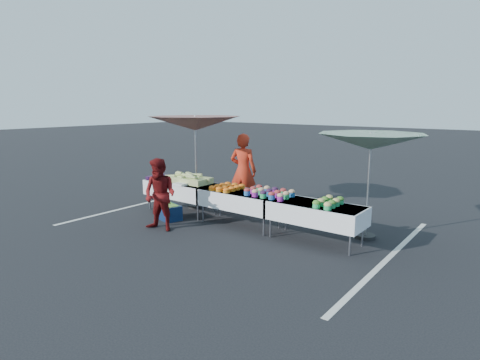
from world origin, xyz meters
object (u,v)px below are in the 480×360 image
Objects in this scene: table_center at (240,199)px; storage_bin at (169,212)px; table_right at (315,212)px; vendor at (243,171)px; umbrella_left at (195,124)px; umbrella_right at (371,142)px; table_left at (181,188)px; customer at (160,195)px.

table_center is 3.01× the size of storage_bin.
table_right is 2.99m from vendor.
umbrella_left reaches higher than umbrella_right.
umbrella_left is at bearing 117.98° from storage_bin.
table_left reaches higher than storage_bin.
vendor is at bearing 86.96° from storage_bin.
table_center is 0.75× the size of umbrella_left.
umbrella_left is 4.30m from umbrella_right.
table_left is 1.00× the size of table_right.
umbrella_right reaches higher than table_left.
umbrella_right reaches higher than table_center.
table_left is at bearing 128.21° from storage_bin.
umbrella_left is at bearing 25.86° from vendor.
table_right is 3.94m from umbrella_left.
umbrella_right is at bearing 17.74° from table_center.
vendor reaches higher than customer.
table_left is 0.75× the size of umbrella_left.
table_center is at bearing -162.26° from umbrella_right.
table_left and table_center have the same top height.
storage_bin is (-0.65, -1.94, -0.76)m from vendor.
customer reaches higher than table_left.
table_left is 1.48m from customer.
table_center is 1.60m from vendor.
vendor is (0.92, 1.29, 0.36)m from table_left.
table_center is at bearing 37.94° from customer.
umbrella_right is (3.60, 2.09, 1.13)m from customer.
table_left is at bearing 40.33° from vendor.
storage_bin is at bearing -168.95° from table_right.
umbrella_left reaches higher than vendor.
umbrella_right is 3.52× the size of storage_bin.
table_left is 1.62m from umbrella_left.
storage_bin is at bearing 57.37° from vendor.
vendor reaches higher than storage_bin.
vendor reaches higher than table_left.
vendor is (-2.68, 1.29, 0.36)m from table_right.
table_right is (1.80, 0.00, 0.00)m from table_center.
table_center is 2.93m from umbrella_right.
storage_bin is at bearing -77.65° from umbrella_left.
umbrella_left is 3.99× the size of storage_bin.
customer is at bearing -69.19° from umbrella_left.
vendor is 2.59m from customer.
vendor is at bearing 73.37° from customer.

